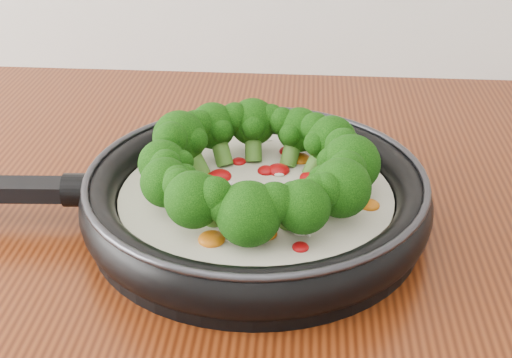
{
  "coord_description": "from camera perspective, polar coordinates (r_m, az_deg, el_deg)",
  "views": [
    {
      "loc": [
        0.02,
        0.49,
        1.27
      ],
      "look_at": [
        -0.02,
        1.07,
        0.95
      ],
      "focal_mm": 48.24,
      "sensor_mm": 36.0,
      "label": 1
    }
  ],
  "objects": [
    {
      "name": "skillet",
      "position": [
        0.66,
        -0.18,
        -0.89
      ],
      "size": [
        0.54,
        0.36,
        0.1
      ],
      "color": "black",
      "rests_on": "counter"
    }
  ]
}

